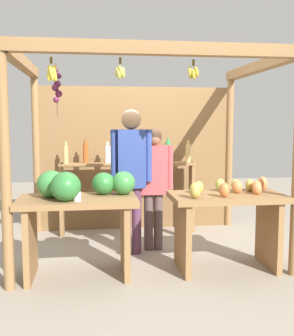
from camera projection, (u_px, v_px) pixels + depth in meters
name	position (u px, v px, depth m)	size (l,w,h in m)	color
ground_plane	(145.00, 249.00, 4.98)	(12.00, 12.00, 0.00)	gray
market_stall	(140.00, 138.00, 5.27)	(2.93, 2.16, 2.29)	olive
fruit_counter_left	(79.00, 206.00, 4.05)	(1.23, 0.69, 1.09)	olive
fruit_counter_right	(227.00, 213.00, 4.26)	(1.18, 0.64, 0.97)	olive
bottle_shelf_unit	(129.00, 177.00, 5.63)	(1.88, 0.22, 1.35)	olive
vendor_man	(131.00, 168.00, 4.71)	(0.48, 0.23, 1.71)	#56314C
vendor_woman	(153.00, 179.00, 4.88)	(0.48, 0.20, 1.48)	#534141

